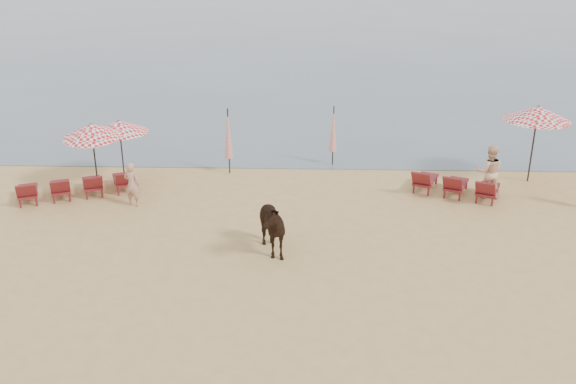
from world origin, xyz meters
The scene contains 11 objects.
ground centered at (0.00, 0.00, 0.00)m, with size 120.00×120.00×0.00m, color tan.
lounger_cluster_left centered at (-7.21, 7.06, 0.41)m, with size 4.06×2.87×0.59m.
lounger_cluster_right centered at (5.58, 7.55, 0.42)m, with size 3.15×2.56×0.60m.
umbrella_open_left_a centered at (-6.00, 8.54, 2.05)m, with size 2.00×2.00×2.28m.
umbrella_open_left_b centered at (-6.69, 7.67, 2.15)m, with size 1.95×1.99×2.49m.
umbrella_open_right centered at (8.52, 9.02, 2.52)m, with size 2.29×2.29×2.80m.
umbrella_closed_left centered at (-2.32, 9.52, 1.52)m, with size 0.30×0.30×2.47m.
umbrella_closed_right centered at (1.54, 10.53, 1.43)m, with size 0.28×0.28×2.32m.
cow centered at (-0.53, 3.24, 0.81)m, with size 0.87×1.92×1.62m, color black.
beachgoer_left centered at (-5.11, 6.39, 0.74)m, with size 0.54×0.35×1.48m, color tan.
beachgoer_right_a centered at (6.64, 7.48, 0.91)m, with size 0.88×0.69×1.82m, color #E4B48E.
Camera 1 is at (0.57, -12.79, 8.35)m, focal length 40.00 mm.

